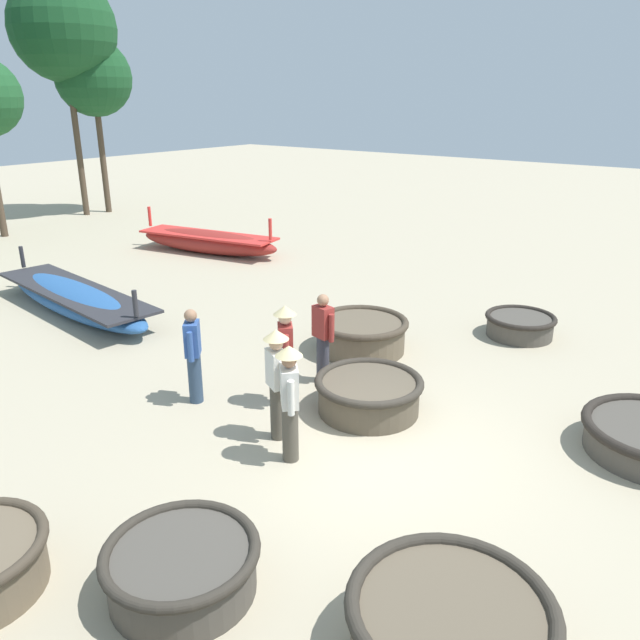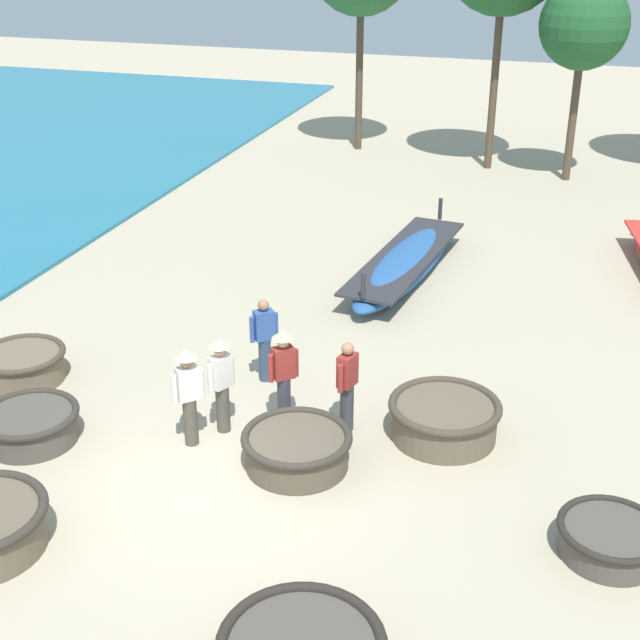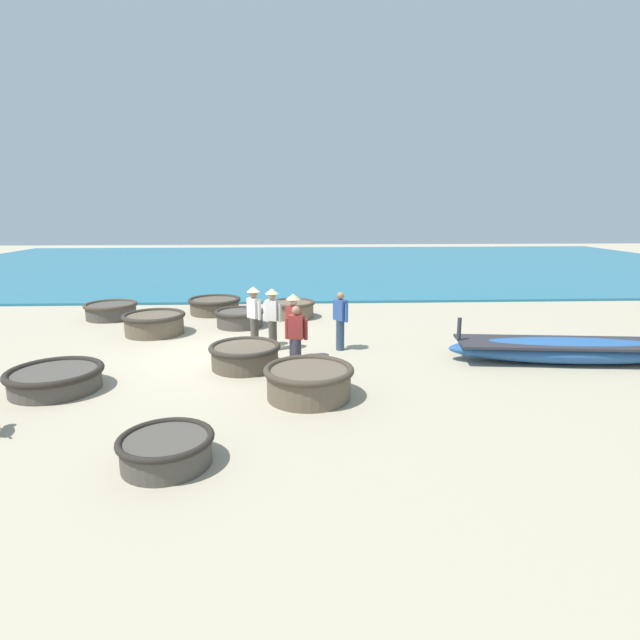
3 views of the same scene
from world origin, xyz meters
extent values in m
plane|color=tan|center=(0.00, 0.00, 0.00)|extent=(80.00, 80.00, 0.00)
cylinder|color=#4C473F|center=(5.53, 0.03, 0.20)|extent=(1.31, 1.31, 0.41)
torus|color=#28231E|center=(5.53, 0.03, 0.41)|extent=(1.42, 1.42, 0.10)
cylinder|color=brown|center=(2.95, 2.20, 0.29)|extent=(1.67, 1.67, 0.58)
torus|color=#42382B|center=(2.95, 2.20, 0.58)|extent=(1.81, 1.81, 0.13)
cylinder|color=brown|center=(0.96, 0.73, 0.25)|extent=(1.57, 1.57, 0.51)
torus|color=#332D26|center=(0.96, 0.73, 0.51)|extent=(1.69, 1.69, 0.13)
cylinder|color=#4C473F|center=(-3.31, 0.15, 0.24)|extent=(1.45, 1.45, 0.48)
torus|color=#332D26|center=(-3.31, 0.15, 0.48)|extent=(1.57, 1.57, 0.12)
cylinder|color=brown|center=(-4.58, 1.83, 0.26)|extent=(1.43, 1.43, 0.52)
torus|color=#42382B|center=(-4.58, 1.83, 0.52)|extent=(1.55, 1.55, 0.11)
ellipsoid|color=#285693|center=(0.90, 8.63, 0.30)|extent=(1.85, 5.93, 0.60)
cube|color=#2D2D33|center=(0.90, 8.63, 0.49)|extent=(1.85, 5.47, 0.06)
cylinder|color=#2D2D33|center=(1.20, 11.30, 0.81)|extent=(0.10, 0.10, 0.54)
cylinder|color=#2D2D33|center=(0.61, 5.97, 0.81)|extent=(0.10, 0.10, 0.54)
cylinder|color=#2D425B|center=(-0.44, 3.12, 0.41)|extent=(0.22, 0.22, 0.82)
cube|color=#33569E|center=(-0.44, 3.12, 1.09)|extent=(0.40, 0.39, 0.54)
sphere|color=#A37556|center=(-0.44, 3.12, 1.47)|extent=(0.20, 0.20, 0.20)
cylinder|color=#33569E|center=(-0.28, 3.26, 1.04)|extent=(0.09, 0.09, 0.48)
cylinder|color=#33569E|center=(-0.61, 2.97, 1.04)|extent=(0.09, 0.09, 0.48)
cylinder|color=#383842|center=(1.40, 1.95, 0.41)|extent=(0.22, 0.22, 0.82)
cube|color=maroon|center=(1.40, 1.95, 1.09)|extent=(0.30, 0.38, 0.54)
sphere|color=#A37556|center=(1.40, 1.95, 1.47)|extent=(0.20, 0.20, 0.20)
cylinder|color=maroon|center=(1.35, 1.74, 1.04)|extent=(0.09, 0.09, 0.48)
cylinder|color=maroon|center=(1.45, 2.17, 1.04)|extent=(0.09, 0.09, 0.48)
cylinder|color=#4C473D|center=(-0.83, 0.82, 0.41)|extent=(0.22, 0.22, 0.82)
cube|color=silver|center=(-0.83, 0.82, 1.09)|extent=(0.40, 0.40, 0.54)
sphere|color=#A37556|center=(-0.83, 0.82, 1.47)|extent=(0.20, 0.20, 0.20)
cylinder|color=silver|center=(-0.67, 0.97, 1.04)|extent=(0.09, 0.09, 0.48)
cylinder|color=silver|center=(-0.99, 0.66, 1.04)|extent=(0.09, 0.09, 0.48)
cone|color=#D1BC84|center=(-0.83, 0.82, 1.60)|extent=(0.36, 0.36, 0.14)
cylinder|color=#383842|center=(0.35, 1.89, 0.41)|extent=(0.22, 0.22, 0.82)
cube|color=maroon|center=(0.35, 1.89, 1.09)|extent=(0.40, 0.39, 0.54)
sphere|color=#DBB28E|center=(0.35, 1.89, 1.47)|extent=(0.20, 0.20, 0.20)
cylinder|color=maroon|center=(0.19, 1.74, 1.04)|extent=(0.09, 0.09, 0.48)
cylinder|color=maroon|center=(0.51, 2.04, 1.04)|extent=(0.09, 0.09, 0.48)
cone|color=#D1BC84|center=(0.35, 1.89, 1.60)|extent=(0.36, 0.36, 0.14)
cylinder|color=#4C473D|center=(-0.50, 1.33, 0.41)|extent=(0.22, 0.22, 0.82)
cube|color=silver|center=(-0.50, 1.33, 1.09)|extent=(0.35, 0.40, 0.54)
sphere|color=tan|center=(-0.50, 1.33, 1.47)|extent=(0.20, 0.20, 0.20)
cylinder|color=silver|center=(-0.60, 1.13, 1.04)|extent=(0.09, 0.09, 0.48)
cylinder|color=silver|center=(-0.40, 1.52, 1.04)|extent=(0.09, 0.09, 0.48)
cone|color=#D1BC84|center=(-0.50, 1.33, 1.60)|extent=(0.36, 0.36, 0.14)
cylinder|color=#4C3D2D|center=(1.49, 18.43, 2.59)|extent=(0.24, 0.24, 5.18)
cylinder|color=#4C3D2D|center=(-3.14, 19.55, 2.44)|extent=(0.24, 0.24, 4.87)
cylinder|color=#4C3D2D|center=(3.97, 17.81, 1.84)|extent=(0.24, 0.24, 3.68)
sphere|color=#1E5128|center=(3.97, 17.81, 4.58)|extent=(2.58, 2.58, 2.58)
camera|label=1|loc=(-6.42, -3.93, 4.68)|focal=35.00mm
camera|label=2|loc=(4.66, -10.00, 7.81)|focal=50.00mm
camera|label=3|loc=(12.37, 1.97, 3.71)|focal=28.00mm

